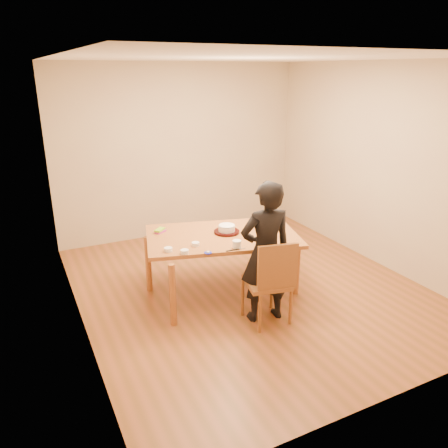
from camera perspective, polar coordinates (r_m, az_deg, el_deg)
name	(u,v)px	position (r m, az deg, el deg)	size (l,w,h in m)	color
room_shell	(236,176)	(5.37, 1.60, 6.26)	(4.00, 4.50, 2.70)	brown
dining_table	(222,236)	(5.13, -0.25, -1.62)	(1.75, 1.04, 0.04)	brown
dining_chair	(267,282)	(4.70, 5.61, -7.58)	(0.44, 0.44, 0.04)	brown
cake_plate	(227,232)	(5.18, 0.35, -1.02)	(0.30, 0.30, 0.02)	#B70C0F
cake	(227,228)	(5.17, 0.35, -0.57)	(0.20, 0.20, 0.06)	white
frosting_dome	(227,225)	(5.15, 0.36, -0.11)	(0.19, 0.19, 0.03)	white
frosting_tub	(237,244)	(4.74, 1.68, -2.65)	(0.10, 0.10, 0.08)	white
frosting_lid	(208,253)	(4.62, -2.10, -3.77)	(0.09, 0.09, 0.01)	#1920A8
frosting_dollop	(208,252)	(4.62, -2.10, -3.63)	(0.04, 0.04, 0.02)	white
ramekin_green	(185,252)	(4.62, -5.18, -3.61)	(0.09, 0.09, 0.04)	white
ramekin_yellow	(196,244)	(4.81, -3.74, -2.63)	(0.08, 0.08, 0.04)	white
ramekin_multi	(168,249)	(4.69, -7.30, -3.32)	(0.09, 0.09, 0.04)	white
candy_box_pink	(160,231)	(5.25, -8.32, -0.97)	(0.14, 0.07, 0.02)	#EE3899
candy_box_green	(160,230)	(5.24, -8.39, -0.75)	(0.14, 0.07, 0.02)	green
spatula	(233,250)	(4.68, 1.14, -3.42)	(0.16, 0.01, 0.01)	black
person	(266,253)	(4.59, 5.45, -3.75)	(0.56, 0.37, 1.55)	black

